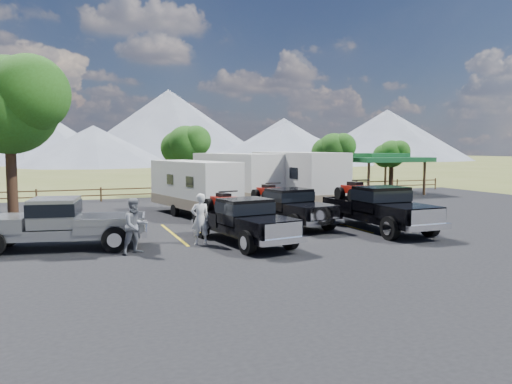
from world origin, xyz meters
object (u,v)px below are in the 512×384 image
object	(u,v)px
pickup_silver	(60,223)
person_a	(200,219)
trailer_right	(297,179)
rig_center	(286,206)
trailer_center	(237,179)
tree_big_nw	(8,105)
rig_right	(377,207)
trailer_left	(194,187)
rig_left	(242,219)
pavilion	(378,159)
person_b	(135,226)

from	to	relation	value
pickup_silver	person_a	xyz separation A→B (m)	(4.90, -0.92, 0.01)
trailer_right	rig_center	bearing A→B (deg)	-122.59
trailer_center	person_a	world-z (taller)	trailer_center
tree_big_nw	pickup_silver	distance (m)	8.36
pickup_silver	rig_right	bearing A→B (deg)	97.04
trailer_left	pickup_silver	distance (m)	9.67
rig_left	pavilion	bearing A→B (deg)	33.29
pickup_silver	tree_big_nw	bearing A→B (deg)	-152.89
rig_center	person_b	size ratio (longest dim) A/B	3.16
tree_big_nw	trailer_center	size ratio (longest dim) A/B	0.83
rig_center	trailer_left	size ratio (longest dim) A/B	0.72
rig_center	rig_right	size ratio (longest dim) A/B	0.93
rig_right	rig_left	bearing A→B (deg)	-175.61
pavilion	trailer_left	xyz separation A→B (m)	(-16.78, -7.58, -1.22)
tree_big_nw	rig_right	distance (m)	17.36
trailer_center	person_a	bearing A→B (deg)	-125.85
trailer_right	tree_big_nw	bearing A→B (deg)	-178.97
rig_left	rig_center	size ratio (longest dim) A/B	0.98
tree_big_nw	rig_center	bearing A→B (deg)	-21.01
tree_big_nw	rig_center	xyz separation A→B (m)	(11.93, -4.58, -4.62)
trailer_left	person_a	world-z (taller)	trailer_left
pickup_silver	person_b	xyz separation A→B (m)	(2.42, -1.69, 0.00)
rig_right	tree_big_nw	bearing A→B (deg)	153.25
tree_big_nw	rig_left	distance (m)	12.52
pavilion	trailer_right	bearing A→B (deg)	-146.18
trailer_left	rig_center	bearing A→B (deg)	-70.44
pavilion	person_a	size ratio (longest dim) A/B	3.21
rig_right	pavilion	bearing A→B (deg)	53.79
tree_big_nw	pickup_silver	xyz separation A→B (m)	(2.16, -6.63, -4.60)
rig_left	rig_center	world-z (taller)	rig_center
rig_right	trailer_center	xyz separation A→B (m)	(-2.96, 10.65, 0.67)
tree_big_nw	trailer_left	distance (m)	9.66
rig_left	trailer_right	bearing A→B (deg)	43.84
rig_left	rig_right	bearing A→B (deg)	-3.62
pavilion	rig_right	distance (m)	18.37
rig_right	pickup_silver	bearing A→B (deg)	176.27
rig_center	person_a	bearing A→B (deg)	-157.93
trailer_center	person_b	bearing A→B (deg)	-133.69
trailer_left	person_a	xyz separation A→B (m)	(-1.72, -7.95, -0.56)
pavilion	pickup_silver	bearing A→B (deg)	-148.01
rig_center	person_a	xyz separation A→B (m)	(-4.87, -2.98, 0.03)
trailer_left	tree_big_nw	bearing A→B (deg)	169.77
trailer_right	rig_right	bearing A→B (deg)	-92.34
trailer_left	person_a	distance (m)	8.16
tree_big_nw	person_a	xyz separation A→B (m)	(7.06, -7.56, -4.59)
tree_big_nw	trailer_left	world-z (taller)	tree_big_nw
tree_big_nw	trailer_right	distance (m)	15.63
person_a	rig_left	bearing A→B (deg)	170.91
pavilion	tree_big_nw	bearing A→B (deg)	-162.66
trailer_center	trailer_right	world-z (taller)	trailer_right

